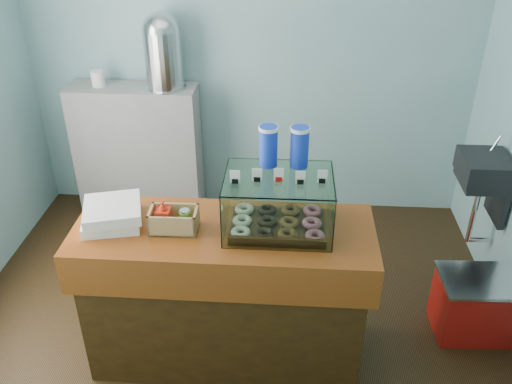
# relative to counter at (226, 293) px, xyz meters

# --- Properties ---
(ground) EXTENTS (3.50, 3.50, 0.00)m
(ground) POSITION_rel_counter_xyz_m (0.00, 0.25, -0.46)
(ground) COLOR black
(ground) RESTS_ON ground
(room_shell) EXTENTS (3.54, 3.04, 2.82)m
(room_shell) POSITION_rel_counter_xyz_m (0.03, 0.26, 1.25)
(room_shell) COLOR #77A6AE
(room_shell) RESTS_ON ground
(counter) EXTENTS (1.60, 0.60, 0.90)m
(counter) POSITION_rel_counter_xyz_m (0.00, 0.00, 0.00)
(counter) COLOR #40260C
(counter) RESTS_ON ground
(back_shelf) EXTENTS (1.00, 0.32, 1.10)m
(back_shelf) POSITION_rel_counter_xyz_m (-0.90, 1.57, 0.09)
(back_shelf) COLOR #969699
(back_shelf) RESTS_ON ground
(display_case) EXTENTS (0.56, 0.41, 0.52)m
(display_case) POSITION_rel_counter_xyz_m (0.29, 0.07, 0.62)
(display_case) COLOR black
(display_case) RESTS_ON counter
(condiment_crate) EXTENTS (0.25, 0.16, 0.18)m
(condiment_crate) POSITION_rel_counter_xyz_m (-0.26, -0.02, 0.51)
(condiment_crate) COLOR tan
(condiment_crate) RESTS_ON counter
(pastry_boxes) EXTENTS (0.37, 0.36, 0.12)m
(pastry_boxes) POSITION_rel_counter_xyz_m (-0.59, 0.02, 0.50)
(pastry_boxes) COLOR white
(pastry_boxes) RESTS_ON counter
(coffee_urn) EXTENTS (0.31, 0.31, 0.57)m
(coffee_urn) POSITION_rel_counter_xyz_m (-0.63, 1.57, 0.94)
(coffee_urn) COLOR silver
(coffee_urn) RESTS_ON back_shelf
(red_cooler) EXTENTS (0.48, 0.38, 0.41)m
(red_cooler) POSITION_rel_counter_xyz_m (1.51, 0.29, -0.25)
(red_cooler) COLOR red
(red_cooler) RESTS_ON ground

